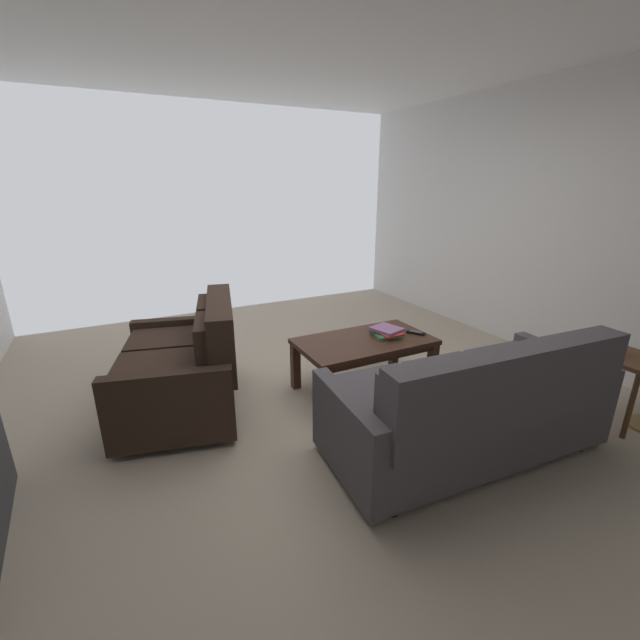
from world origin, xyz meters
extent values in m
cube|color=tan|center=(0.00, 0.00, 0.00)|extent=(5.15, 5.87, 0.01)
cube|color=silver|center=(-2.58, 0.00, 1.34)|extent=(0.12, 5.87, 2.68)
cube|color=white|center=(0.00, 0.00, 2.69)|extent=(5.15, 5.87, 0.01)
cylinder|color=black|center=(-1.30, 0.73, 0.03)|extent=(0.05, 0.05, 0.06)
cylinder|color=black|center=(0.16, 0.62, 0.03)|extent=(0.05, 0.05, 0.06)
cylinder|color=black|center=(-1.25, 1.39, 0.03)|extent=(0.05, 0.05, 0.06)
cylinder|color=black|center=(0.21, 1.29, 0.03)|extent=(0.05, 0.05, 0.06)
cube|color=#4C474C|center=(-0.54, 1.01, 0.25)|extent=(1.68, 0.90, 0.37)
cube|color=#4C474C|center=(-1.09, 1.03, 0.48)|extent=(0.55, 0.72, 0.10)
cube|color=#4C474C|center=(-0.55, 0.99, 0.48)|extent=(0.55, 0.72, 0.10)
cube|color=#4C474C|center=(-0.01, 0.95, 0.48)|extent=(0.55, 0.72, 0.10)
cube|color=#4C474C|center=(-0.52, 1.34, 0.62)|extent=(1.63, 0.30, 0.47)
cube|color=#4C474C|center=(-1.07, 1.27, 0.62)|extent=(0.49, 0.16, 0.33)
cube|color=#4C474C|center=(-0.53, 1.23, 0.62)|extent=(0.49, 0.16, 0.33)
cube|color=#4C474C|center=(0.01, 1.19, 0.62)|extent=(0.49, 0.16, 0.33)
cube|color=#4C474C|center=(-1.40, 1.07, 0.32)|extent=(0.16, 0.79, 0.53)
cube|color=#4C474C|center=(0.31, 0.94, 0.32)|extent=(0.16, 0.79, 0.53)
cylinder|color=black|center=(1.28, -0.88, 0.03)|extent=(0.06, 0.06, 0.06)
cylinder|color=black|center=(1.49, -0.04, 0.03)|extent=(0.06, 0.06, 0.06)
cylinder|color=black|center=(0.60, -0.71, 0.03)|extent=(0.06, 0.06, 0.06)
cylinder|color=black|center=(0.81, 0.13, 0.03)|extent=(0.06, 0.06, 0.06)
cube|color=#33231C|center=(1.04, -0.38, 0.25)|extent=(1.04, 1.19, 0.37)
cube|color=#33231C|center=(1.00, -0.63, 0.48)|extent=(0.81, 0.63, 0.10)
cube|color=#33231C|center=(1.12, -0.13, 0.48)|extent=(0.81, 0.63, 0.10)
cube|color=#33231C|center=(0.70, -0.29, 0.63)|extent=(0.42, 1.04, 0.50)
cube|color=#33231C|center=(0.75, -0.57, 0.63)|extent=(0.23, 0.48, 0.36)
cube|color=#33231C|center=(0.87, -0.07, 0.63)|extent=(0.23, 0.48, 0.36)
cube|color=#33231C|center=(0.91, -0.92, 0.32)|extent=(0.82, 0.29, 0.53)
cube|color=#33231C|center=(1.18, 0.17, 0.32)|extent=(0.82, 0.29, 0.53)
cube|color=#3D2316|center=(-0.43, -0.02, 0.44)|extent=(1.14, 0.63, 0.04)
cube|color=#3D2316|center=(-0.43, -0.02, 0.39)|extent=(1.05, 0.57, 0.05)
cube|color=#3D2316|center=(-0.96, -0.29, 0.21)|extent=(0.07, 0.07, 0.42)
cube|color=#3D2316|center=(0.09, -0.29, 0.21)|extent=(0.07, 0.07, 0.42)
cube|color=#3D2316|center=(-0.96, 0.25, 0.21)|extent=(0.07, 0.07, 0.42)
cube|color=#3D2316|center=(0.09, 0.25, 0.21)|extent=(0.07, 0.07, 0.42)
cube|color=brown|center=(-1.83, 1.27, 0.52)|extent=(0.41, 0.41, 0.03)
cylinder|color=brown|center=(-2.01, 1.10, 0.25)|extent=(0.04, 0.04, 0.50)
cylinder|color=brown|center=(-1.66, 1.10, 0.25)|extent=(0.04, 0.04, 0.50)
cylinder|color=brown|center=(-1.66, 1.44, 0.25)|extent=(0.04, 0.04, 0.50)
cylinder|color=#B23F38|center=(-1.78, 1.23, 0.58)|extent=(0.08, 0.08, 0.10)
cube|color=#B23F38|center=(-1.73, 1.23, 0.58)|extent=(0.02, 0.01, 0.06)
cube|color=#337F51|center=(-0.65, -0.03, 0.47)|extent=(0.27, 0.30, 0.03)
cube|color=#C63833|center=(-0.66, -0.03, 0.49)|extent=(0.18, 0.30, 0.02)
cube|color=#996699|center=(-0.66, -0.02, 0.51)|extent=(0.27, 0.29, 0.03)
cube|color=black|center=(-0.91, 0.07, 0.47)|extent=(0.13, 0.16, 0.02)
cube|color=#59595B|center=(-0.91, 0.07, 0.48)|extent=(0.09, 0.11, 0.00)
camera|label=1|loc=(1.37, 2.69, 1.71)|focal=23.03mm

